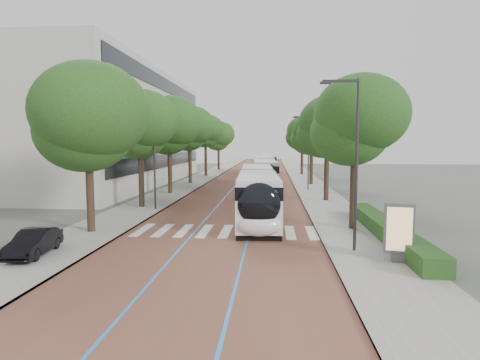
% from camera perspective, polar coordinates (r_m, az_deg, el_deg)
% --- Properties ---
extents(ground, '(160.00, 160.00, 0.00)m').
position_cam_1_polar(ground, '(22.78, -2.83, -7.89)').
color(ground, '#51544C').
rests_on(ground, ground).
extents(road, '(11.00, 140.00, 0.02)m').
position_cam_1_polar(road, '(62.27, 1.95, 0.50)').
color(road, brown).
rests_on(road, ground).
extents(sidewalk_left, '(4.00, 140.00, 0.12)m').
position_cam_1_polar(sidewalk_left, '(63.06, -4.87, 0.59)').
color(sidewalk_left, gray).
rests_on(sidewalk_left, ground).
extents(sidewalk_right, '(4.00, 140.00, 0.12)m').
position_cam_1_polar(sidewalk_right, '(62.37, 8.85, 0.50)').
color(sidewalk_right, gray).
rests_on(sidewalk_right, ground).
extents(kerb_left, '(0.20, 140.00, 0.14)m').
position_cam_1_polar(kerb_left, '(62.78, -3.16, 0.58)').
color(kerb_left, gray).
rests_on(kerb_left, ground).
extents(kerb_right, '(0.20, 140.00, 0.14)m').
position_cam_1_polar(kerb_right, '(62.26, 7.11, 0.51)').
color(kerb_right, gray).
rests_on(kerb_right, ground).
extents(zebra_crossing, '(10.55, 3.60, 0.01)m').
position_cam_1_polar(zebra_crossing, '(23.71, -2.03, -7.29)').
color(zebra_crossing, silver).
rests_on(zebra_crossing, ground).
extents(lane_line_left, '(0.12, 126.00, 0.01)m').
position_cam_1_polar(lane_line_left, '(62.37, 0.48, 0.53)').
color(lane_line_left, '#2879CC').
rests_on(lane_line_left, road).
extents(lane_line_right, '(0.12, 126.00, 0.01)m').
position_cam_1_polar(lane_line_right, '(62.22, 3.42, 0.51)').
color(lane_line_right, '#2879CC').
rests_on(lane_line_right, road).
extents(office_building, '(18.11, 40.00, 14.00)m').
position_cam_1_polar(office_building, '(54.80, -19.61, 6.87)').
color(office_building, '#B8B4AA').
rests_on(office_building, ground).
extents(hedge, '(1.20, 14.00, 0.80)m').
position_cam_1_polar(hedge, '(23.32, 20.09, -6.59)').
color(hedge, '#1A3B14').
rests_on(hedge, sidewalk_right).
extents(streetlight_near, '(1.82, 0.20, 8.00)m').
position_cam_1_polar(streetlight_near, '(19.35, 15.76, 4.00)').
color(streetlight_near, '#2B2B2D').
rests_on(streetlight_near, sidewalk_right).
extents(streetlight_far, '(1.82, 0.20, 8.00)m').
position_cam_1_polar(streetlight_far, '(44.15, 9.50, 4.73)').
color(streetlight_far, '#2B2B2D').
rests_on(streetlight_far, sidewalk_right).
extents(lamp_post_left, '(0.14, 0.14, 8.00)m').
position_cam_1_polar(lamp_post_left, '(31.33, -12.08, 3.21)').
color(lamp_post_left, '#2B2B2D').
rests_on(lamp_post_left, sidewalk_left).
extents(trees_left, '(6.48, 61.11, 9.32)m').
position_cam_1_polar(trees_left, '(45.77, -8.56, 6.89)').
color(trees_left, black).
rests_on(trees_left, ground).
extents(trees_right, '(5.67, 47.54, 8.98)m').
position_cam_1_polar(trees_right, '(44.72, 10.87, 6.65)').
color(trees_right, black).
rests_on(trees_right, ground).
extents(lead_bus, '(3.37, 18.49, 3.20)m').
position_cam_1_polar(lead_bus, '(29.33, 2.51, -1.69)').
color(lead_bus, black).
rests_on(lead_bus, ground).
extents(bus_queued_0, '(3.11, 12.50, 3.20)m').
position_cam_1_polar(bus_queued_0, '(45.42, 3.58, 0.77)').
color(bus_queued_0, silver).
rests_on(bus_queued_0, ground).
extents(bus_queued_1, '(3.20, 12.52, 3.20)m').
position_cam_1_polar(bus_queued_1, '(58.23, 3.48, 1.76)').
color(bus_queued_1, silver).
rests_on(bus_queued_1, ground).
extents(bus_queued_2, '(3.25, 12.52, 3.20)m').
position_cam_1_polar(bus_queued_2, '(71.19, 3.91, 2.39)').
color(bus_queued_2, silver).
rests_on(bus_queued_2, ground).
extents(ad_panel, '(1.25, 0.56, 2.51)m').
position_cam_1_polar(ad_panel, '(18.47, 21.66, -6.80)').
color(ad_panel, '#59595B').
rests_on(ad_panel, sidewalk_right).
extents(parked_car, '(1.64, 3.68, 1.17)m').
position_cam_1_polar(parked_car, '(20.58, -27.25, -7.88)').
color(parked_car, black).
rests_on(parked_car, sidewalk_left).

